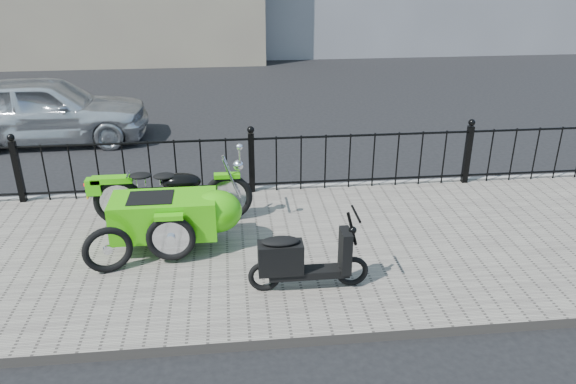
{
  "coord_description": "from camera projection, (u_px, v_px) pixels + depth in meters",
  "views": [
    {
      "loc": [
        -0.32,
        -6.9,
        3.7
      ],
      "look_at": [
        0.42,
        -0.1,
        0.7
      ],
      "focal_mm": 35.0,
      "sensor_mm": 36.0,
      "label": 1
    }
  ],
  "objects": [
    {
      "name": "ground",
      "position": [
        257.0,
        236.0,
        7.8
      ],
      "size": [
        120.0,
        120.0,
        0.0
      ],
      "primitive_type": "plane",
      "color": "black",
      "rests_on": "ground"
    },
    {
      "name": "motorcycle_sidecar",
      "position": [
        180.0,
        210.0,
        7.2
      ],
      "size": [
        2.28,
        1.48,
        0.98
      ],
      "color": "black",
      "rests_on": "sidewalk"
    },
    {
      "name": "scooter",
      "position": [
        300.0,
        260.0,
        6.26
      ],
      "size": [
        1.37,
        0.4,
        0.93
      ],
      "color": "black",
      "rests_on": "sidewalk"
    },
    {
      "name": "sedan_car",
      "position": [
        46.0,
        109.0,
        11.3
      ],
      "size": [
        4.03,
        1.72,
        1.36
      ],
      "primitive_type": "imported",
      "rotation": [
        0.0,
        0.0,
        1.6
      ],
      "color": "silver",
      "rests_on": "ground"
    },
    {
      "name": "iron_fence",
      "position": [
        252.0,
        164.0,
        8.74
      ],
      "size": [
        14.11,
        0.11,
        1.08
      ],
      "color": "black",
      "rests_on": "sidewalk"
    },
    {
      "name": "sidewalk",
      "position": [
        259.0,
        250.0,
        7.32
      ],
      "size": [
        30.0,
        3.8,
        0.12
      ],
      "primitive_type": "cube",
      "color": "#6B625A",
      "rests_on": "ground"
    },
    {
      "name": "spare_tire",
      "position": [
        108.0,
        250.0,
        6.61
      ],
      "size": [
        0.59,
        0.28,
        0.59
      ],
      "primitive_type": "torus",
      "rotation": [
        1.57,
        0.0,
        0.34
      ],
      "color": "black",
      "rests_on": "sidewalk"
    },
    {
      "name": "curb",
      "position": [
        252.0,
        191.0,
        9.08
      ],
      "size": [
        30.0,
        0.1,
        0.12
      ],
      "primitive_type": "cube",
      "color": "gray",
      "rests_on": "ground"
    }
  ]
}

